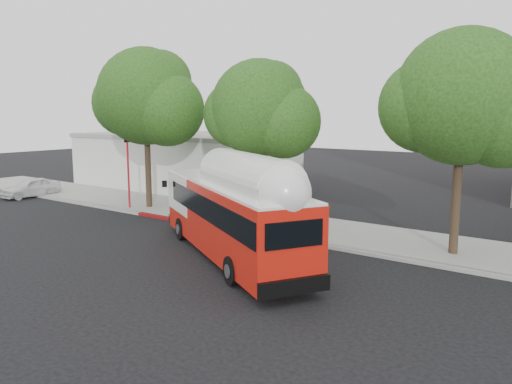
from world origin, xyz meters
TOP-DOWN VIEW (x-y plane):
  - ground at (0.00, 0.00)m, footprint 120.00×120.00m
  - sidewalk at (0.00, 6.50)m, footprint 60.00×5.00m
  - curb_strip at (0.00, 3.90)m, footprint 60.00×0.30m
  - red_curb_segment at (-3.00, 3.90)m, footprint 10.00×0.32m
  - street_tree_left at (-8.53, 5.56)m, footprint 6.67×5.80m
  - street_tree_mid at (-0.59, 6.06)m, footprint 5.75×5.00m
  - street_tree_right at (9.44, 5.86)m, footprint 6.21×5.40m
  - low_commercial_bldg at (-14.00, 14.00)m, footprint 16.20×10.20m
  - transit_bus at (1.75, 0.24)m, footprint 11.37×7.92m
  - parked_car at (-19.14, 3.62)m, footprint 4.06×1.71m
  - signal_pole at (-9.73, 4.57)m, footprint 0.12×0.41m

SIDE VIEW (x-z plane):
  - ground at x=0.00m, z-range 0.00..0.00m
  - sidewalk at x=0.00m, z-range 0.00..0.15m
  - curb_strip at x=0.00m, z-range 0.00..0.15m
  - red_curb_segment at x=-3.00m, z-range 0.00..0.16m
  - parked_car at x=-19.14m, z-range 0.00..1.37m
  - transit_bus at x=1.75m, z-range -0.12..3.44m
  - low_commercial_bldg at x=-14.00m, z-range 0.03..4.28m
  - signal_pole at x=-9.73m, z-range 0.06..4.44m
  - street_tree_mid at x=-0.59m, z-range 1.60..10.22m
  - street_tree_right at x=9.44m, z-range 1.67..10.85m
  - street_tree_left at x=-8.53m, z-range 1.73..11.47m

